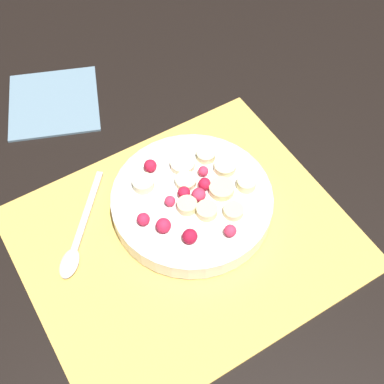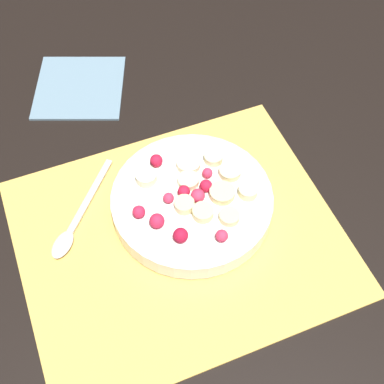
{
  "view_description": "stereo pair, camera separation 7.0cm",
  "coord_description": "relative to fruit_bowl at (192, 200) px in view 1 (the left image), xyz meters",
  "views": [
    {
      "loc": [
        0.18,
        0.32,
        0.64
      ],
      "look_at": [
        -0.03,
        -0.04,
        0.04
      ],
      "focal_mm": 50.0,
      "sensor_mm": 36.0,
      "label": 1
    },
    {
      "loc": [
        0.12,
        0.35,
        0.64
      ],
      "look_at": [
        -0.03,
        -0.04,
        0.04
      ],
      "focal_mm": 50.0,
      "sensor_mm": 36.0,
      "label": 2
    }
  ],
  "objects": [
    {
      "name": "placemat",
      "position": [
        0.03,
        0.04,
        -0.02
      ],
      "size": [
        0.43,
        0.37,
        0.01
      ],
      "color": "#E0B251",
      "rests_on": "ground_plane"
    },
    {
      "name": "napkin",
      "position": [
        0.09,
        -0.3,
        -0.02
      ],
      "size": [
        0.19,
        0.19,
        0.01
      ],
      "color": "slate",
      "rests_on": "ground_plane"
    },
    {
      "name": "fruit_bowl",
      "position": [
        0.0,
        0.0,
        0.0
      ],
      "size": [
        0.23,
        0.23,
        0.05
      ],
      "color": "white",
      "rests_on": "placemat"
    },
    {
      "name": "ground_plane",
      "position": [
        0.03,
        0.04,
        -0.03
      ],
      "size": [
        3.0,
        3.0,
        0.0
      ],
      "primitive_type": "plane",
      "color": "black"
    },
    {
      "name": "spoon",
      "position": [
        0.17,
        -0.03,
        -0.02
      ],
      "size": [
        0.13,
        0.14,
        0.01
      ],
      "rotation": [
        0.0,
        0.0,
        7.14
      ],
      "color": "silver",
      "rests_on": "placemat"
    }
  ]
}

